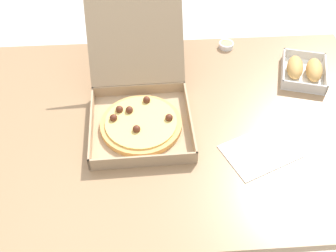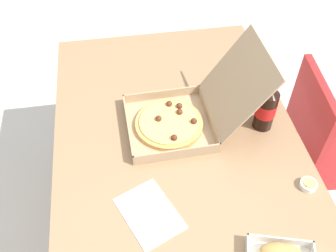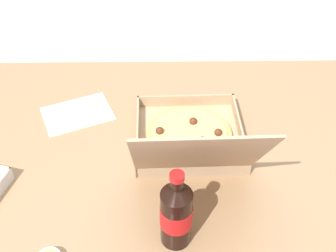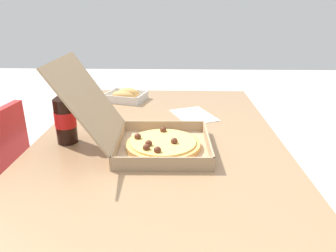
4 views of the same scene
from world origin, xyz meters
TOP-DOWN VIEW (x-y plane):
  - dining_table at (0.00, 0.00)m, footprint 1.39×0.89m
  - pizza_box_open at (-0.09, 0.03)m, footprint 0.32×0.49m
  - cola_bottle at (-0.04, 0.32)m, footprint 0.07×0.07m
  - paper_menu at (0.26, -0.14)m, footprint 0.25×0.22m

SIDE VIEW (x-z plane):
  - dining_table at x=0.00m, z-range 0.28..0.99m
  - paper_menu at x=0.26m, z-range 0.71..0.71m
  - pizza_box_open at x=-0.09m, z-range 0.60..0.91m
  - cola_bottle at x=-0.04m, z-range 0.69..0.92m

